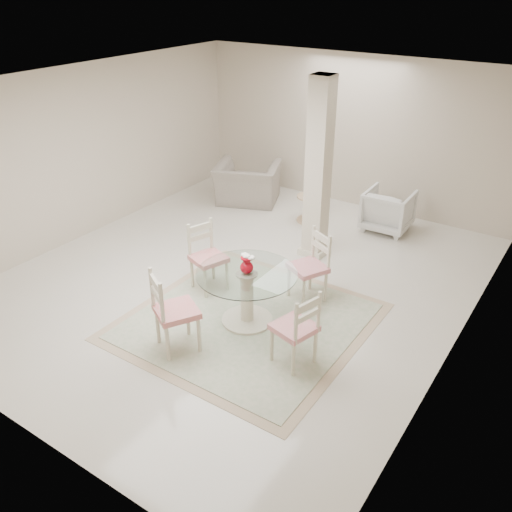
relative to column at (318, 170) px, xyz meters
The scene contains 13 objects.
ground 1.94m from the column, 111.04° to the right, with size 7.00×7.00×0.00m, color silver.
room_shell 1.48m from the column, 111.04° to the right, with size 6.02×7.02×2.71m.
column is the anchor object (origin of this frame).
area_rug 2.52m from the column, 84.71° to the right, with size 2.81×2.81×0.02m.
dining_table 2.35m from the column, 84.71° to the right, with size 1.23×1.23×0.71m.
red_vase 2.19m from the column, 84.69° to the right, with size 0.19×0.16×0.25m.
dining_chair_east 2.86m from the column, 65.47° to the right, with size 0.51×0.51×1.05m.
dining_chair_north 1.54m from the column, 63.48° to the right, with size 0.57×0.57×1.07m.
dining_chair_west 2.05m from the column, 113.28° to the right, with size 0.54×0.54×1.06m.
dining_chair_south 3.16m from the column, 93.77° to the right, with size 0.62×0.62×1.14m.
recliner_taupe 2.56m from the column, 150.66° to the left, with size 1.15×1.00×0.75m, color gray.
armchair_white 1.87m from the column, 67.52° to the left, with size 0.74×0.77×0.70m, color silver.
side_table 1.66m from the column, 122.51° to the left, with size 0.45×0.45×0.47m.
Camera 1 is at (3.93, -5.45, 3.94)m, focal length 38.00 mm.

